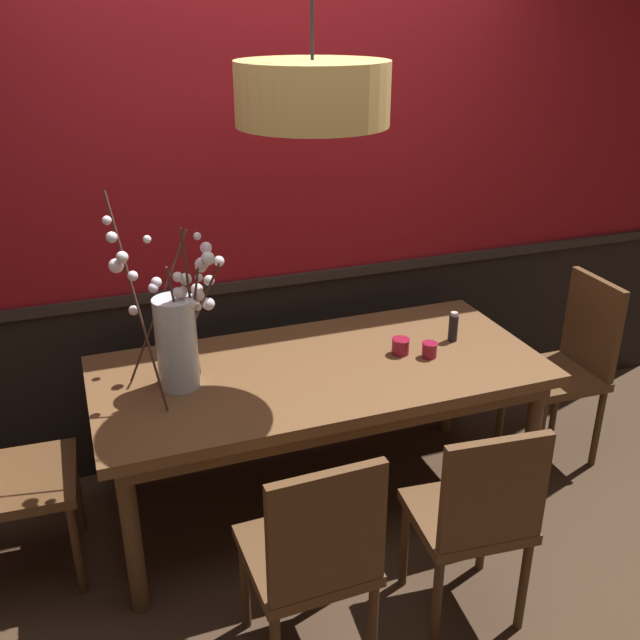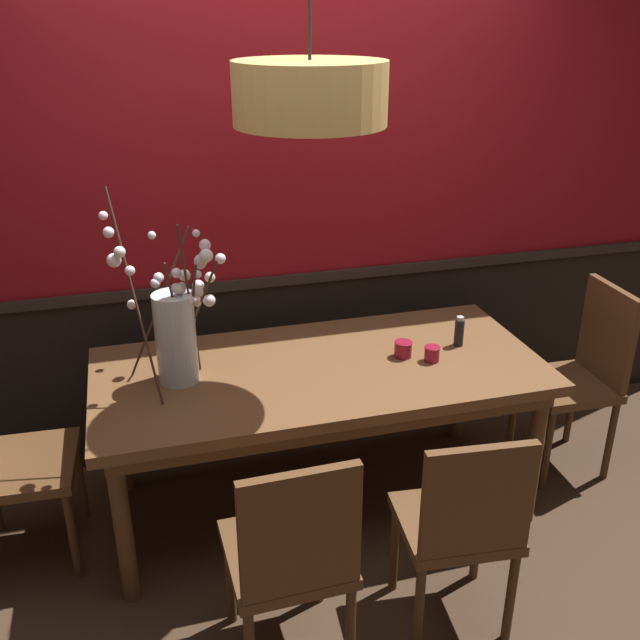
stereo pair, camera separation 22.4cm
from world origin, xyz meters
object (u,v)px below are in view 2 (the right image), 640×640
at_px(dining_table, 320,382).
at_px(vase_with_blossoms, 177,332).
at_px(candle_holder_nearer_center, 432,353).
at_px(pendant_lamp, 310,93).
at_px(chair_far_side_left, 220,340).
at_px(chair_near_side_right, 462,522).
at_px(condiment_bottle, 459,332).
at_px(chair_near_side_left, 292,553).
at_px(chair_head_east_end, 582,370).
at_px(candle_holder_nearer_edge, 403,349).

distance_m(dining_table, vase_with_blossoms, 0.68).
relative_size(candle_holder_nearer_center, pendant_lamp, 0.09).
distance_m(chair_far_side_left, vase_with_blossoms, 0.99).
relative_size(chair_near_side_right, condiment_bottle, 6.13).
distance_m(chair_near_side_left, pendant_lamp, 1.62).
xyz_separation_m(dining_table, chair_head_east_end, (1.35, -0.02, -0.12)).
bearing_deg(chair_far_side_left, chair_near_side_right, -70.17).
bearing_deg(pendant_lamp, dining_table, 56.09).
bearing_deg(candle_holder_nearer_edge, chair_far_side_left, 129.12).
distance_m(chair_near_side_left, chair_far_side_left, 1.73).
relative_size(chair_near_side_left, pendant_lamp, 1.11).
distance_m(chair_near_side_left, condiment_bottle, 1.39).
distance_m(chair_far_side_left, candle_holder_nearer_center, 1.29).
bearing_deg(candle_holder_nearer_center, condiment_bottle, 31.96).
bearing_deg(candle_holder_nearer_center, chair_near_side_right, -104.64).
bearing_deg(condiment_bottle, chair_head_east_end, -3.82).
bearing_deg(candle_holder_nearer_center, chair_far_side_left, 130.79).
bearing_deg(chair_far_side_left, dining_table, -69.26).
bearing_deg(condiment_bottle, candle_holder_nearer_center, -148.04).
xyz_separation_m(dining_table, chair_far_side_left, (-0.33, 0.87, -0.15)).
bearing_deg(pendant_lamp, condiment_bottle, 9.53).
relative_size(dining_table, candle_holder_nearer_center, 27.03).
distance_m(chair_near_side_left, candle_holder_nearer_edge, 1.15).
bearing_deg(chair_far_side_left, pendant_lamp, -74.69).
distance_m(chair_head_east_end, pendant_lamp, 1.98).
height_order(chair_near_side_left, chair_far_side_left, chair_near_side_left).
xyz_separation_m(chair_far_side_left, candle_holder_nearer_edge, (0.72, -0.88, 0.27)).
xyz_separation_m(chair_near_side_left, pendant_lamp, (0.28, 0.76, 1.40)).
bearing_deg(chair_near_side_left, condiment_bottle, 41.07).
xyz_separation_m(chair_near_side_left, candle_holder_nearer_edge, (0.73, 0.85, 0.27)).
distance_m(dining_table, chair_near_side_left, 0.94).
distance_m(chair_near_side_left, chair_near_side_right, 0.63).
xyz_separation_m(candle_holder_nearer_center, condiment_bottle, (0.19, 0.12, 0.03)).
xyz_separation_m(chair_near_side_left, vase_with_blossoms, (-0.26, 0.90, 0.46)).
height_order(vase_with_blossoms, condiment_bottle, vase_with_blossoms).
bearing_deg(candle_holder_nearer_edge, chair_head_east_end, -0.24).
bearing_deg(candle_holder_nearer_center, pendant_lamp, -179.05).
height_order(dining_table, vase_with_blossoms, vase_with_blossoms).
distance_m(candle_holder_nearer_center, pendant_lamp, 1.26).
relative_size(chair_far_side_left, candle_holder_nearer_center, 12.54).
height_order(vase_with_blossoms, candle_holder_nearer_edge, vase_with_blossoms).
bearing_deg(chair_near_side_right, pendant_lamp, 115.21).
relative_size(chair_near_side_left, candle_holder_nearer_edge, 11.04).
height_order(chair_far_side_left, vase_with_blossoms, vase_with_blossoms).
relative_size(chair_head_east_end, pendant_lamp, 1.16).
relative_size(chair_near_side_left, candle_holder_nearer_center, 12.70).
height_order(chair_near_side_left, vase_with_blossoms, vase_with_blossoms).
relative_size(candle_holder_nearer_center, condiment_bottle, 0.50).
height_order(chair_near_side_left, candle_holder_nearer_edge, chair_near_side_left).
relative_size(chair_far_side_left, chair_head_east_end, 0.94).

